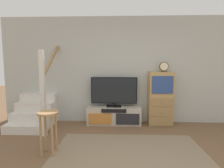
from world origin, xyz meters
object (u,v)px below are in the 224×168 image
(side_cabinet, at_px, (160,99))
(bar_stool_near, at_px, (48,123))
(television, at_px, (114,91))
(media_console, at_px, (114,115))
(desk_clock, at_px, (164,67))

(side_cabinet, relative_size, bar_stool_near, 1.81)
(bar_stool_near, bearing_deg, television, 56.31)
(television, bearing_deg, side_cabinet, -0.68)
(media_console, height_order, bar_stool_near, bar_stool_near)
(media_console, relative_size, side_cabinet, 1.01)
(media_console, bearing_deg, television, 90.00)
(side_cabinet, xyz_separation_m, bar_stool_near, (-2.20, -1.56, -0.12))
(media_console, xyz_separation_m, side_cabinet, (1.15, 0.01, 0.44))
(media_console, distance_m, desk_clock, 1.71)
(television, xyz_separation_m, side_cabinet, (1.15, -0.01, -0.18))
(side_cabinet, bearing_deg, television, 179.32)
(television, distance_m, bar_stool_near, 1.91)
(television, height_order, bar_stool_near, television)
(side_cabinet, relative_size, desk_clock, 5.41)
(side_cabinet, height_order, bar_stool_near, side_cabinet)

